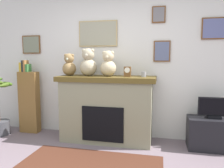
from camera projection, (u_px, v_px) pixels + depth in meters
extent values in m
cube|color=silver|center=(118.00, 63.00, 3.90)|extent=(5.20, 0.12, 2.60)
cube|color=tan|center=(98.00, 34.00, 3.84)|extent=(0.70, 0.02, 0.45)
cube|color=gray|center=(98.00, 34.00, 3.83)|extent=(0.66, 0.00, 0.41)
cube|color=brown|center=(31.00, 45.00, 4.15)|extent=(0.37, 0.02, 0.34)
cube|color=slate|center=(31.00, 45.00, 4.14)|extent=(0.33, 0.00, 0.30)
cube|color=brown|center=(159.00, 14.00, 3.58)|extent=(0.22, 0.02, 0.27)
cube|color=slate|center=(159.00, 14.00, 3.57)|extent=(0.18, 0.00, 0.23)
cube|color=brown|center=(214.00, 28.00, 3.42)|extent=(0.38, 0.02, 0.34)
cube|color=slate|center=(215.00, 28.00, 3.41)|extent=(0.34, 0.00, 0.30)
cube|color=brown|center=(162.00, 51.00, 3.63)|extent=(0.27, 0.02, 0.35)
cube|color=slate|center=(162.00, 51.00, 3.62)|extent=(0.23, 0.00, 0.31)
cube|color=gray|center=(107.00, 111.00, 3.68)|extent=(1.49, 0.57, 1.01)
cube|color=#54421A|center=(107.00, 79.00, 3.61)|extent=(1.61, 0.63, 0.08)
cube|color=black|center=(102.00, 124.00, 3.41)|extent=(0.67, 0.02, 0.56)
cube|color=brown|center=(29.00, 102.00, 4.09)|extent=(0.36, 0.16, 1.14)
cube|color=gold|center=(22.00, 67.00, 4.04)|extent=(0.04, 0.13, 0.17)
cube|color=#222625|center=(24.00, 66.00, 4.03)|extent=(0.03, 0.13, 0.21)
cube|color=#9F6735|center=(26.00, 66.00, 4.02)|extent=(0.03, 0.13, 0.21)
cube|color=#3A7538|center=(28.00, 68.00, 4.01)|extent=(0.05, 0.13, 0.14)
cylinder|color=#3F3F44|center=(0.00, 128.00, 3.98)|extent=(0.35, 0.35, 0.25)
ellipsoid|color=#3F581B|center=(5.00, 85.00, 3.88)|extent=(0.16, 0.37, 0.08)
ellipsoid|color=#3B5E18|center=(7.00, 84.00, 4.04)|extent=(0.37, 0.23, 0.08)
cube|color=black|center=(213.00, 134.00, 3.33)|extent=(0.74, 0.40, 0.48)
cube|color=black|center=(214.00, 117.00, 3.30)|extent=(0.20, 0.14, 0.04)
cube|color=black|center=(214.00, 107.00, 3.28)|extent=(0.47, 0.03, 0.28)
cube|color=black|center=(214.00, 107.00, 3.26)|extent=(0.43, 0.00, 0.24)
cube|color=#482518|center=(89.00, 166.00, 2.80)|extent=(1.87, 1.00, 0.01)
cylinder|color=gray|center=(144.00, 74.00, 3.45)|extent=(0.07, 0.07, 0.08)
cube|color=brown|center=(127.00, 72.00, 3.51)|extent=(0.11, 0.08, 0.16)
cylinder|color=white|center=(127.00, 70.00, 3.46)|extent=(0.09, 0.01, 0.09)
sphere|color=olive|center=(69.00, 69.00, 3.72)|extent=(0.23, 0.23, 0.23)
sphere|color=olive|center=(69.00, 58.00, 3.70)|extent=(0.17, 0.17, 0.17)
sphere|color=olive|center=(66.00, 55.00, 3.71)|extent=(0.06, 0.06, 0.06)
sphere|color=olive|center=(72.00, 55.00, 3.68)|extent=(0.06, 0.06, 0.06)
sphere|color=beige|center=(67.00, 59.00, 3.64)|extent=(0.05, 0.05, 0.05)
sphere|color=tan|center=(88.00, 67.00, 3.64)|extent=(0.29, 0.29, 0.29)
sphere|color=tan|center=(88.00, 55.00, 3.62)|extent=(0.21, 0.21, 0.21)
sphere|color=tan|center=(84.00, 51.00, 3.63)|extent=(0.07, 0.07, 0.07)
sphere|color=tan|center=(92.00, 51.00, 3.60)|extent=(0.07, 0.07, 0.07)
sphere|color=beige|center=(87.00, 55.00, 3.54)|extent=(0.06, 0.06, 0.06)
sphere|color=tan|center=(108.00, 68.00, 3.57)|extent=(0.26, 0.26, 0.26)
sphere|color=tan|center=(108.00, 56.00, 3.55)|extent=(0.19, 0.19, 0.19)
sphere|color=tan|center=(104.00, 53.00, 3.56)|extent=(0.07, 0.07, 0.07)
sphere|color=tan|center=(112.00, 53.00, 3.53)|extent=(0.07, 0.07, 0.07)
sphere|color=beige|center=(107.00, 57.00, 3.48)|extent=(0.06, 0.06, 0.06)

